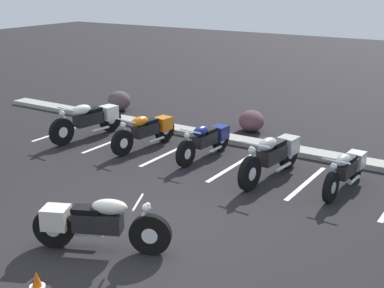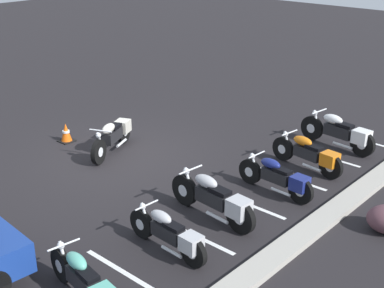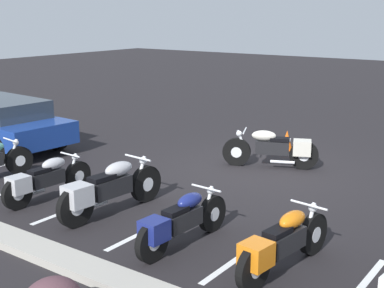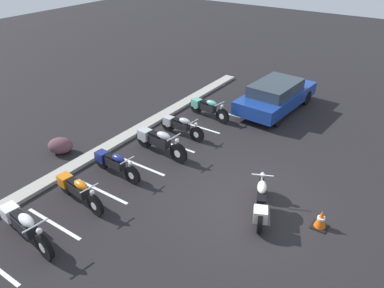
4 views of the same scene
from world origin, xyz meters
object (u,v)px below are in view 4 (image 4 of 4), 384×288
(parked_bike_0, at_px, (23,225))
(landscape_rock_1, at_px, (60,146))
(parked_bike_1, at_px, (77,189))
(parked_bike_2, at_px, (114,163))
(parked_bike_5, at_px, (207,107))
(car_blue, at_px, (276,95))
(parked_bike_4, at_px, (180,125))
(parked_bike_3, at_px, (158,141))
(traffic_cone, at_px, (321,220))
(motorcycle_cream_featured, at_px, (261,201))

(parked_bike_0, bearing_deg, landscape_rock_1, 136.47)
(parked_bike_1, height_order, parked_bike_2, parked_bike_1)
(parked_bike_5, xyz_separation_m, car_blue, (2.27, -2.05, 0.25))
(parked_bike_1, xyz_separation_m, parked_bike_4, (4.90, -0.04, -0.02))
(parked_bike_1, bearing_deg, parked_bike_3, 93.78)
(parked_bike_4, xyz_separation_m, traffic_cone, (-2.05, -6.02, -0.16))
(motorcycle_cream_featured, bearing_deg, landscape_rock_1, 73.22)
(parked_bike_4, distance_m, traffic_cone, 6.36)
(parked_bike_0, xyz_separation_m, landscape_rock_1, (3.27, 2.75, -0.20))
(parked_bike_0, height_order, parked_bike_2, parked_bike_0)
(parked_bike_4, bearing_deg, parked_bike_0, -86.78)
(parked_bike_1, distance_m, parked_bike_3, 3.42)
(motorcycle_cream_featured, height_order, landscape_rock_1, motorcycle_cream_featured)
(parked_bike_4, xyz_separation_m, landscape_rock_1, (-3.40, 2.69, -0.13))
(motorcycle_cream_featured, distance_m, parked_bike_2, 4.74)
(motorcycle_cream_featured, distance_m, parked_bike_0, 6.09)
(parked_bike_0, height_order, landscape_rock_1, parked_bike_0)
(parked_bike_5, height_order, landscape_rock_1, parked_bike_5)
(parked_bike_0, bearing_deg, parked_bike_5, 97.03)
(parked_bike_2, distance_m, parked_bike_4, 3.31)
(car_blue, bearing_deg, parked_bike_3, 165.88)
(parked_bike_5, relative_size, traffic_cone, 3.82)
(parked_bike_1, xyz_separation_m, traffic_cone, (2.85, -6.06, -0.19))
(parked_bike_3, distance_m, parked_bike_4, 1.50)
(motorcycle_cream_featured, bearing_deg, car_blue, -3.74)
(parked_bike_2, xyz_separation_m, parked_bike_3, (1.81, -0.33, 0.06))
(parked_bike_5, bearing_deg, traffic_cone, -24.68)
(parked_bike_1, bearing_deg, parked_bike_5, 96.87)
(parked_bike_3, xyz_separation_m, traffic_cone, (-0.56, -5.87, -0.23))
(parked_bike_0, distance_m, traffic_cone, 7.54)
(motorcycle_cream_featured, bearing_deg, parked_bike_5, 21.60)
(parked_bike_0, height_order, traffic_cone, parked_bike_0)
(parked_bike_4, relative_size, car_blue, 0.45)
(landscape_rock_1, height_order, traffic_cone, landscape_rock_1)
(parked_bike_5, distance_m, traffic_cone, 7.24)
(parked_bike_2, bearing_deg, parked_bike_1, -81.73)
(parked_bike_0, xyz_separation_m, parked_bike_4, (6.67, 0.06, -0.07))
(parked_bike_3, bearing_deg, parked_bike_5, 97.87)
(motorcycle_cream_featured, distance_m, traffic_cone, 1.60)
(parked_bike_3, relative_size, car_blue, 0.52)
(parked_bike_0, xyz_separation_m, car_blue, (10.88, -1.96, 0.20))
(parked_bike_0, xyz_separation_m, parked_bike_3, (5.18, -0.09, 0.00))
(parked_bike_1, xyz_separation_m, car_blue, (9.11, -2.06, 0.24))
(parked_bike_3, xyz_separation_m, parked_bike_4, (1.49, 0.15, -0.07))
(parked_bike_5, bearing_deg, parked_bike_4, -80.53)
(motorcycle_cream_featured, xyz_separation_m, car_blue, (6.70, 2.47, 0.23))
(motorcycle_cream_featured, xyz_separation_m, parked_bike_0, (-4.18, 4.43, 0.03))
(parked_bike_4, height_order, landscape_rock_1, parked_bike_4)
(parked_bike_1, xyz_separation_m, parked_bike_2, (1.60, 0.14, -0.02))
(traffic_cone, bearing_deg, parked_bike_3, 84.52)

